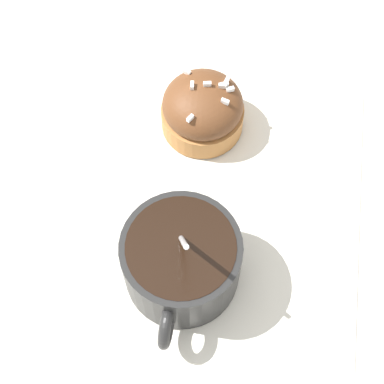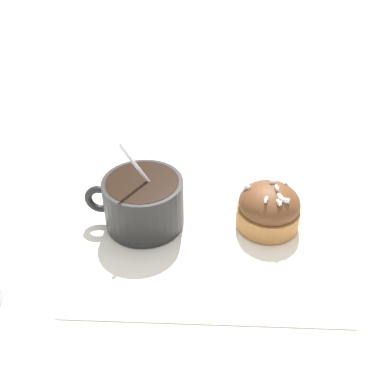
% 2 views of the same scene
% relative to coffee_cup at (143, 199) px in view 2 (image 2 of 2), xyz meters
% --- Properties ---
extents(ground_plane, '(3.00, 3.00, 0.00)m').
position_rel_coffee_cup_xyz_m(ground_plane, '(-0.08, 0.00, -0.04)').
color(ground_plane, silver).
extents(paper_napkin, '(0.32, 0.33, 0.00)m').
position_rel_coffee_cup_xyz_m(paper_napkin, '(-0.08, 0.00, -0.04)').
color(paper_napkin, white).
rests_on(paper_napkin, ground_plane).
extents(coffee_cup, '(0.12, 0.10, 0.12)m').
position_rel_coffee_cup_xyz_m(coffee_cup, '(0.00, 0.00, 0.00)').
color(coffee_cup, black).
rests_on(coffee_cup, paper_napkin).
extents(frosted_pastry, '(0.08, 0.08, 0.06)m').
position_rel_coffee_cup_xyz_m(frosted_pastry, '(-0.15, 0.01, -0.01)').
color(frosted_pastry, '#B2753D').
rests_on(frosted_pastry, paper_napkin).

